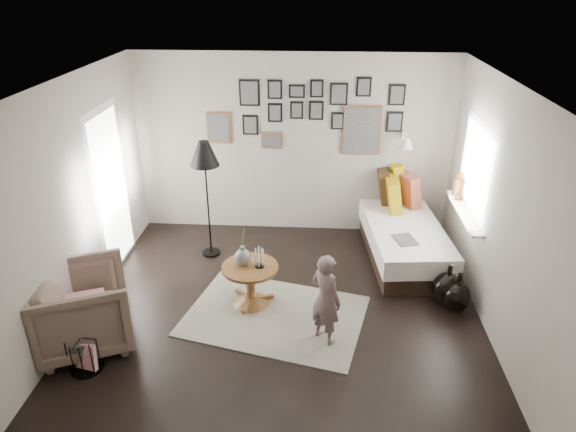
# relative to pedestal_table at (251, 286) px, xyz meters

# --- Properties ---
(ground) EXTENTS (4.80, 4.80, 0.00)m
(ground) POSITION_rel_pedestal_table_xyz_m (0.38, -0.37, -0.24)
(ground) COLOR black
(ground) RESTS_ON ground
(wall_back) EXTENTS (4.50, 0.00, 4.50)m
(wall_back) POSITION_rel_pedestal_table_xyz_m (0.38, 2.03, 1.06)
(wall_back) COLOR #9C9489
(wall_back) RESTS_ON ground
(wall_front) EXTENTS (4.50, 0.00, 4.50)m
(wall_front) POSITION_rel_pedestal_table_xyz_m (0.38, -2.77, 1.06)
(wall_front) COLOR #9C9489
(wall_front) RESTS_ON ground
(wall_left) EXTENTS (0.00, 4.80, 4.80)m
(wall_left) POSITION_rel_pedestal_table_xyz_m (-1.87, -0.37, 1.06)
(wall_left) COLOR #9C9489
(wall_left) RESTS_ON ground
(wall_right) EXTENTS (0.00, 4.80, 4.80)m
(wall_right) POSITION_rel_pedestal_table_xyz_m (2.63, -0.37, 1.06)
(wall_right) COLOR #9C9489
(wall_right) RESTS_ON ground
(ceiling) EXTENTS (4.80, 4.80, 0.00)m
(ceiling) POSITION_rel_pedestal_table_xyz_m (0.38, -0.37, 2.36)
(ceiling) COLOR white
(ceiling) RESTS_ON wall_back
(door_left) EXTENTS (0.00, 2.14, 2.14)m
(door_left) POSITION_rel_pedestal_table_xyz_m (-1.86, 0.83, 0.81)
(door_left) COLOR white
(door_left) RESTS_ON wall_left
(window_right) EXTENTS (0.15, 1.32, 1.30)m
(window_right) POSITION_rel_pedestal_table_xyz_m (2.55, 0.97, 0.70)
(window_right) COLOR white
(window_right) RESTS_ON wall_right
(gallery_wall) EXTENTS (2.74, 0.03, 1.08)m
(gallery_wall) POSITION_rel_pedestal_table_xyz_m (0.67, 2.01, 1.51)
(gallery_wall) COLOR brown
(gallery_wall) RESTS_ON wall_back
(wall_sconce) EXTENTS (0.18, 0.36, 0.16)m
(wall_sconce) POSITION_rel_pedestal_table_xyz_m (1.93, 1.76, 1.23)
(wall_sconce) COLOR white
(wall_sconce) RESTS_ON wall_back
(rug) EXTENTS (2.23, 1.80, 0.01)m
(rug) POSITION_rel_pedestal_table_xyz_m (0.30, -0.23, -0.23)
(rug) COLOR beige
(rug) RESTS_ON ground
(pedestal_table) EXTENTS (0.65, 0.65, 0.51)m
(pedestal_table) POSITION_rel_pedestal_table_xyz_m (0.00, 0.00, 0.00)
(pedestal_table) COLOR brown
(pedestal_table) RESTS_ON ground
(vase) EXTENTS (0.19, 0.19, 0.47)m
(vase) POSITION_rel_pedestal_table_xyz_m (-0.08, 0.02, 0.42)
(vase) COLOR black
(vase) RESTS_ON pedestal_table
(candles) EXTENTS (0.11, 0.11, 0.24)m
(candles) POSITION_rel_pedestal_table_xyz_m (0.11, 0.00, 0.39)
(candles) COLOR black
(candles) RESTS_ON pedestal_table
(daybed) EXTENTS (1.14, 2.31, 1.08)m
(daybed) POSITION_rel_pedestal_table_xyz_m (1.91, 1.43, 0.09)
(daybed) COLOR black
(daybed) RESTS_ON ground
(magazine_on_daybed) EXTENTS (0.32, 0.38, 0.02)m
(magazine_on_daybed) POSITION_rel_pedestal_table_xyz_m (1.87, 0.77, 0.27)
(magazine_on_daybed) COLOR black
(magazine_on_daybed) RESTS_ON daybed
(armchair) EXTENTS (1.23, 1.22, 0.85)m
(armchair) POSITION_rel_pedestal_table_xyz_m (-1.62, -0.80, 0.19)
(armchair) COLOR brown
(armchair) RESTS_ON ground
(armchair_cushion) EXTENTS (0.51, 0.52, 0.18)m
(armchair_cushion) POSITION_rel_pedestal_table_xyz_m (-1.62, -0.75, 0.24)
(armchair_cushion) COLOR white
(armchair_cushion) RESTS_ON armchair
(floor_lamp) EXTENTS (0.38, 0.38, 1.62)m
(floor_lamp) POSITION_rel_pedestal_table_xyz_m (-0.71, 1.15, 1.16)
(floor_lamp) COLOR black
(floor_lamp) RESTS_ON ground
(magazine_basket) EXTENTS (0.32, 0.32, 0.38)m
(magazine_basket) POSITION_rel_pedestal_table_xyz_m (-1.48, -1.20, -0.05)
(magazine_basket) COLOR black
(magazine_basket) RESTS_ON ground
(demijohn_large) EXTENTS (0.36, 0.36, 0.53)m
(demijohn_large) POSITION_rel_pedestal_table_xyz_m (2.29, 0.15, -0.03)
(demijohn_large) COLOR black
(demijohn_large) RESTS_ON ground
(demijohn_small) EXTENTS (0.31, 0.31, 0.49)m
(demijohn_small) POSITION_rel_pedestal_table_xyz_m (2.38, 0.03, -0.05)
(demijohn_small) COLOR black
(demijohn_small) RESTS_ON ground
(child) EXTENTS (0.44, 0.44, 1.03)m
(child) POSITION_rel_pedestal_table_xyz_m (0.86, -0.60, 0.28)
(child) COLOR #6C5555
(child) RESTS_ON ground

